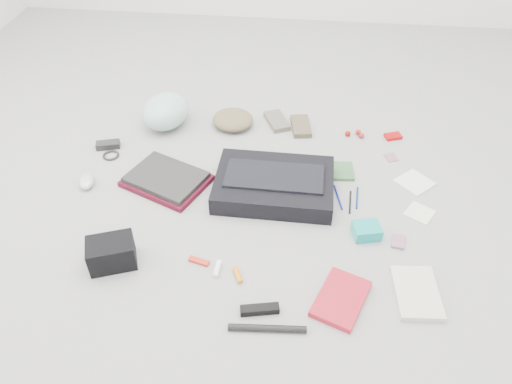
# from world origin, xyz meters

# --- Properties ---
(ground_plane) EXTENTS (4.00, 4.00, 0.00)m
(ground_plane) POSITION_xyz_m (0.00, 0.00, 0.00)
(ground_plane) COLOR gray
(messenger_bag) EXTENTS (0.52, 0.37, 0.09)m
(messenger_bag) POSITION_xyz_m (0.07, 0.07, 0.04)
(messenger_bag) COLOR black
(messenger_bag) RESTS_ON ground_plane
(bag_flap) EXTENTS (0.43, 0.20, 0.01)m
(bag_flap) POSITION_xyz_m (0.07, 0.07, 0.09)
(bag_flap) COLOR black
(bag_flap) RESTS_ON messenger_bag
(laptop_sleeve) EXTENTS (0.43, 0.38, 0.02)m
(laptop_sleeve) POSITION_xyz_m (-0.41, 0.07, 0.01)
(laptop_sleeve) COLOR #4E0C1C
(laptop_sleeve) RESTS_ON ground_plane
(laptop) EXTENTS (0.39, 0.34, 0.02)m
(laptop) POSITION_xyz_m (-0.41, 0.07, 0.04)
(laptop) COLOR black
(laptop) RESTS_ON laptop_sleeve
(bike_helmet) EXTENTS (0.29, 0.33, 0.17)m
(bike_helmet) POSITION_xyz_m (-0.53, 0.53, 0.08)
(bike_helmet) COLOR #ADDDD7
(bike_helmet) RESTS_ON ground_plane
(beanie) EXTENTS (0.26, 0.25, 0.07)m
(beanie) POSITION_xyz_m (-0.19, 0.57, 0.04)
(beanie) COLOR brown
(beanie) RESTS_ON ground_plane
(mitten_left) EXTENTS (0.16, 0.20, 0.03)m
(mitten_left) POSITION_xyz_m (0.04, 0.62, 0.01)
(mitten_left) COLOR #686053
(mitten_left) RESTS_ON ground_plane
(mitten_right) EXTENTS (0.12, 0.20, 0.03)m
(mitten_right) POSITION_xyz_m (0.17, 0.58, 0.01)
(mitten_right) COLOR brown
(mitten_right) RESTS_ON ground_plane
(power_brick) EXTENTS (0.12, 0.08, 0.03)m
(power_brick) POSITION_xyz_m (-0.77, 0.31, 0.02)
(power_brick) COLOR black
(power_brick) RESTS_ON ground_plane
(cable_coil) EXTENTS (0.11, 0.11, 0.01)m
(cable_coil) POSITION_xyz_m (-0.73, 0.24, 0.01)
(cable_coil) COLOR black
(cable_coil) RESTS_ON ground_plane
(mouse) EXTENTS (0.10, 0.13, 0.04)m
(mouse) POSITION_xyz_m (-0.77, 0.02, 0.02)
(mouse) COLOR #BEBEBE
(mouse) RESTS_ON ground_plane
(camera_bag) EXTENTS (0.20, 0.17, 0.11)m
(camera_bag) POSITION_xyz_m (-0.50, -0.41, 0.06)
(camera_bag) COLOR black
(camera_bag) RESTS_ON ground_plane
(multitool) EXTENTS (0.09, 0.04, 0.01)m
(multitool) POSITION_xyz_m (-0.18, -0.37, 0.01)
(multitool) COLOR red
(multitool) RESTS_ON ground_plane
(toiletry_tube_white) EXTENTS (0.02, 0.07, 0.02)m
(toiletry_tube_white) POSITION_xyz_m (-0.10, -0.41, 0.01)
(toiletry_tube_white) COLOR white
(toiletry_tube_white) RESTS_ON ground_plane
(toiletry_tube_orange) EXTENTS (0.05, 0.07, 0.02)m
(toiletry_tube_orange) POSITION_xyz_m (-0.02, -0.43, 0.01)
(toiletry_tube_orange) COLOR orange
(toiletry_tube_orange) RESTS_ON ground_plane
(u_lock) EXTENTS (0.14, 0.06, 0.03)m
(u_lock) POSITION_xyz_m (0.08, -0.57, 0.01)
(u_lock) COLOR black
(u_lock) RESTS_ON ground_plane
(bike_pump) EXTENTS (0.27, 0.04, 0.02)m
(bike_pump) POSITION_xyz_m (0.11, -0.64, 0.01)
(bike_pump) COLOR black
(bike_pump) RESTS_ON ground_plane
(book_red) EXTENTS (0.23, 0.27, 0.02)m
(book_red) POSITION_xyz_m (0.36, -0.49, 0.01)
(book_red) COLOR red
(book_red) RESTS_ON ground_plane
(book_white) EXTENTS (0.17, 0.24, 0.02)m
(book_white) POSITION_xyz_m (0.63, -0.44, 0.01)
(book_white) COLOR beige
(book_white) RESTS_ON ground_plane
(notepad) EXTENTS (0.11, 0.14, 0.02)m
(notepad) POSITION_xyz_m (0.38, 0.24, 0.01)
(notepad) COLOR #366235
(notepad) RESTS_ON ground_plane
(pen_blue) EXTENTS (0.04, 0.16, 0.01)m
(pen_blue) POSITION_xyz_m (0.36, 0.06, 0.00)
(pen_blue) COLOR navy
(pen_blue) RESTS_ON ground_plane
(pen_black) EXTENTS (0.02, 0.14, 0.01)m
(pen_black) POSITION_xyz_m (0.41, 0.03, 0.00)
(pen_black) COLOR black
(pen_black) RESTS_ON ground_plane
(pen_navy) EXTENTS (0.02, 0.14, 0.01)m
(pen_navy) POSITION_xyz_m (0.44, 0.06, 0.00)
(pen_navy) COLOR navy
(pen_navy) RESTS_ON ground_plane
(accordion_wallet) EXTENTS (0.12, 0.11, 0.05)m
(accordion_wallet) POSITION_xyz_m (0.46, -0.16, 0.03)
(accordion_wallet) COLOR #15A79F
(accordion_wallet) RESTS_ON ground_plane
(card_deck) EXTENTS (0.06, 0.08, 0.01)m
(card_deck) POSITION_xyz_m (0.59, -0.18, 0.01)
(card_deck) COLOR #A56A8C
(card_deck) RESTS_ON ground_plane
(napkin_top) EXTENTS (0.19, 0.19, 0.01)m
(napkin_top) POSITION_xyz_m (0.70, 0.20, 0.00)
(napkin_top) COLOR white
(napkin_top) RESTS_ON ground_plane
(napkin_bottom) EXTENTS (0.14, 0.14, 0.01)m
(napkin_bottom) POSITION_xyz_m (0.70, -0.00, 0.00)
(napkin_bottom) COLOR silver
(napkin_bottom) RESTS_ON ground_plane
(lollipop_a) EXTENTS (0.03, 0.03, 0.03)m
(lollipop_a) POSITION_xyz_m (0.41, 0.54, 0.01)
(lollipop_a) COLOR #990E06
(lollipop_a) RESTS_ON ground_plane
(lollipop_b) EXTENTS (0.04, 0.04, 0.03)m
(lollipop_b) POSITION_xyz_m (0.46, 0.56, 0.01)
(lollipop_b) COLOR #9E2313
(lollipop_b) RESTS_ON ground_plane
(lollipop_c) EXTENTS (0.03, 0.03, 0.03)m
(lollipop_c) POSITION_xyz_m (0.48, 0.53, 0.01)
(lollipop_c) COLOR #AA172C
(lollipop_c) RESTS_ON ground_plane
(altoids_tin) EXTENTS (0.09, 0.08, 0.02)m
(altoids_tin) POSITION_xyz_m (0.64, 0.55, 0.01)
(altoids_tin) COLOR #B2080A
(altoids_tin) RESTS_ON ground_plane
(stamp_sheet) EXTENTS (0.07, 0.08, 0.00)m
(stamp_sheet) POSITION_xyz_m (0.61, 0.38, 0.00)
(stamp_sheet) COLOR #9A6479
(stamp_sheet) RESTS_ON ground_plane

